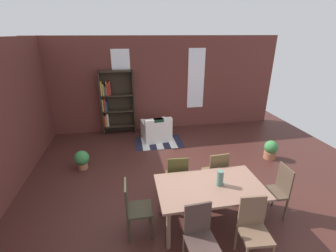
{
  "coord_description": "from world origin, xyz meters",
  "views": [
    {
      "loc": [
        -1.09,
        -3.85,
        3.04
      ],
      "look_at": [
        -0.16,
        1.24,
        0.98
      ],
      "focal_mm": 25.04,
      "sensor_mm": 36.0,
      "label": 1
    }
  ],
  "objects": [
    {
      "name": "dining_chair_far_left",
      "position": [
        -0.24,
        -0.16,
        0.51
      ],
      "size": [
        0.43,
        0.43,
        0.95
      ],
      "color": "#45411D",
      "rests_on": "ground"
    },
    {
      "name": "vase_on_table",
      "position": [
        0.3,
        -0.88,
        0.88
      ],
      "size": [
        0.11,
        0.11,
        0.26
      ],
      "primitive_type": "cylinder",
      "color": "#4C7266",
      "rests_on": "dining_table"
    },
    {
      "name": "window_pane_0",
      "position": [
        -1.19,
        3.55,
        1.63
      ],
      "size": [
        0.55,
        0.02,
        1.93
      ],
      "primitive_type": "cube",
      "color": "white"
    },
    {
      "name": "back_wall_brick",
      "position": [
        0.0,
        3.62,
        1.49
      ],
      "size": [
        7.81,
        0.12,
        2.97
      ],
      "primitive_type": "cube",
      "color": "brown",
      "rests_on": "ground"
    },
    {
      "name": "potted_plant_corner",
      "position": [
        -2.23,
        1.3,
        0.25
      ],
      "size": [
        0.35,
        0.35,
        0.46
      ],
      "color": "#9E6042",
      "rests_on": "ground"
    },
    {
      "name": "dining_chair_near_left",
      "position": [
        -0.24,
        -1.59,
        0.51
      ],
      "size": [
        0.42,
        0.42,
        0.95
      ],
      "color": "#44312D",
      "rests_on": "ground"
    },
    {
      "name": "striped_rug",
      "position": [
        -0.23,
        2.39,
        0.0
      ],
      "size": [
        1.39,
        0.91,
        0.01
      ],
      "color": "#1E1E33",
      "rests_on": "ground"
    },
    {
      "name": "dining_chair_near_right",
      "position": [
        0.54,
        -1.59,
        0.51
      ],
      "size": [
        0.43,
        0.43,
        0.95
      ],
      "color": "brown",
      "rests_on": "ground"
    },
    {
      "name": "dining_chair_head_left",
      "position": [
        -1.08,
        -0.88,
        0.51
      ],
      "size": [
        0.4,
        0.4,
        0.95
      ],
      "color": "#383222",
      "rests_on": "ground"
    },
    {
      "name": "ground_plane",
      "position": [
        0.0,
        0.0,
        0.0
      ],
      "size": [
        9.25,
        9.25,
        0.0
      ],
      "primitive_type": "plane",
      "color": "#41201C"
    },
    {
      "name": "dining_chair_head_right",
      "position": [
        1.38,
        -0.88,
        0.51
      ],
      "size": [
        0.41,
        0.41,
        0.95
      ],
      "color": "brown",
      "rests_on": "ground"
    },
    {
      "name": "dining_chair_far_right",
      "position": [
        0.54,
        -0.16,
        0.51
      ],
      "size": [
        0.42,
        0.42,
        0.95
      ],
      "color": "brown",
      "rests_on": "ground"
    },
    {
      "name": "tealight_candle_0",
      "position": [
        0.39,
        -0.9,
        0.77
      ],
      "size": [
        0.04,
        0.04,
        0.05
      ],
      "primitive_type": "cylinder",
      "color": "silver",
      "rests_on": "dining_table"
    },
    {
      "name": "bookshelf_tall",
      "position": [
        -1.45,
        3.38,
        1.03
      ],
      "size": [
        1.02,
        0.29,
        2.0
      ],
      "color": "#2D2319",
      "rests_on": "ground"
    },
    {
      "name": "potted_plant_by_shelf",
      "position": [
        2.47,
        0.95,
        0.25
      ],
      "size": [
        0.33,
        0.33,
        0.49
      ],
      "color": "#9E6042",
      "rests_on": "ground"
    },
    {
      "name": "dining_table",
      "position": [
        0.15,
        -0.88,
        0.66
      ],
      "size": [
        1.71,
        0.98,
        0.74
      ],
      "color": "#835F4F",
      "rests_on": "ground"
    },
    {
      "name": "window_pane_1",
      "position": [
        1.19,
        3.55,
        1.63
      ],
      "size": [
        0.55,
        0.02,
        1.93
      ],
      "primitive_type": "cube",
      "color": "white"
    },
    {
      "name": "armchair_white",
      "position": [
        -0.26,
        2.66,
        0.28
      ],
      "size": [
        0.89,
        0.89,
        0.75
      ],
      "color": "white",
      "rests_on": "ground"
    }
  ]
}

